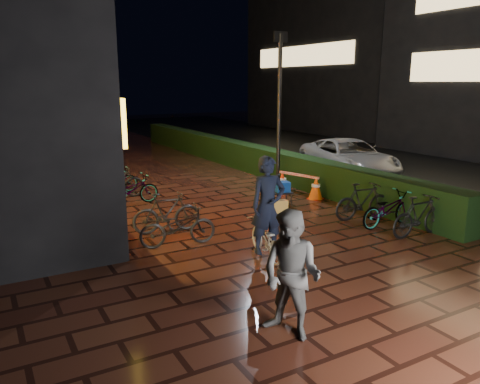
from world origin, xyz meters
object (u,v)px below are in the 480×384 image
traffic_barrier (299,185)px  cart_assembly (282,188)px  van (348,157)px  cyclist (267,221)px  bystander_person (292,275)px

traffic_barrier → cart_assembly: cart_assembly is taller
van → cyclist: 8.98m
bystander_person → cart_assembly: (3.76, 5.68, -0.38)m
bystander_person → cyclist: cyclist is taller
traffic_barrier → cart_assembly: size_ratio=1.70×
cart_assembly → bystander_person: bearing=-123.5°
cyclist → cart_assembly: cyclist is taller
cart_assembly → van: bearing=27.7°
van → traffic_barrier: 3.87m
bystander_person → cart_assembly: size_ratio=1.82×
bystander_person → traffic_barrier: bearing=117.4°
cyclist → cart_assembly: 4.00m
cyclist → traffic_barrier: bearing=46.9°
traffic_barrier → cart_assembly: bearing=-146.5°
bystander_person → traffic_barrier: 8.08m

